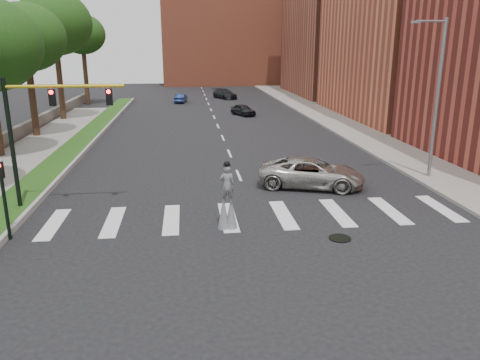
% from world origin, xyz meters
% --- Properties ---
extents(ground_plane, '(160.00, 160.00, 0.00)m').
position_xyz_m(ground_plane, '(0.00, 0.00, 0.00)').
color(ground_plane, black).
rests_on(ground_plane, ground).
extents(grass_median, '(2.00, 60.00, 0.25)m').
position_xyz_m(grass_median, '(-11.50, 20.00, 0.12)').
color(grass_median, '#1D4413').
rests_on(grass_median, ground).
extents(median_curb, '(0.20, 60.00, 0.28)m').
position_xyz_m(median_curb, '(-10.45, 20.00, 0.14)').
color(median_curb, '#979791').
rests_on(median_curb, ground).
extents(sidewalk_right, '(5.00, 90.00, 0.18)m').
position_xyz_m(sidewalk_right, '(12.50, 25.00, 0.09)').
color(sidewalk_right, gray).
rests_on(sidewalk_right, ground).
extents(stone_wall, '(0.50, 56.00, 1.10)m').
position_xyz_m(stone_wall, '(-17.00, 22.00, 0.55)').
color(stone_wall, '#5D5850').
rests_on(stone_wall, ground).
extents(manhole, '(0.90, 0.90, 0.04)m').
position_xyz_m(manhole, '(3.00, -2.00, 0.02)').
color(manhole, black).
rests_on(manhole, ground).
extents(building_mid, '(16.00, 22.00, 24.00)m').
position_xyz_m(building_mid, '(22.00, 30.00, 12.00)').
color(building_mid, '#CA5C3F').
rests_on(building_mid, ground).
extents(building_far, '(16.00, 22.00, 20.00)m').
position_xyz_m(building_far, '(22.00, 54.00, 10.00)').
color(building_far, '#954A37').
rests_on(building_far, ground).
extents(building_backdrop, '(26.00, 14.00, 18.00)m').
position_xyz_m(building_backdrop, '(6.00, 78.00, 9.00)').
color(building_backdrop, '#CA5C3F').
rests_on(building_backdrop, ground).
extents(streetlight, '(2.05, 0.20, 9.00)m').
position_xyz_m(streetlight, '(10.90, 6.00, 4.90)').
color(streetlight, slate).
rests_on(streetlight, ground).
extents(traffic_signal, '(5.30, 0.23, 6.20)m').
position_xyz_m(traffic_signal, '(-9.78, 3.00, 4.15)').
color(traffic_signal, black).
rests_on(traffic_signal, ground).
extents(secondary_signal, '(0.25, 0.21, 3.23)m').
position_xyz_m(secondary_signal, '(-10.30, -0.50, 1.95)').
color(secondary_signal, black).
rests_on(secondary_signal, ground).
extents(stilt_performer, '(0.84, 0.53, 2.97)m').
position_xyz_m(stilt_performer, '(-1.44, -0.33, 1.16)').
color(stilt_performer, '#311E13').
rests_on(stilt_performer, ground).
extents(suv_crossing, '(6.27, 4.28, 1.59)m').
position_xyz_m(suv_crossing, '(3.75, 5.22, 0.80)').
color(suv_crossing, '#B0ADA7').
rests_on(suv_crossing, ground).
extents(car_near, '(2.85, 3.92, 1.24)m').
position_xyz_m(car_near, '(3.31, 32.87, 0.62)').
color(car_near, black).
rests_on(car_near, ground).
extents(car_mid, '(1.81, 3.81, 1.21)m').
position_xyz_m(car_mid, '(-3.67, 45.84, 0.60)').
color(car_mid, navy).
rests_on(car_mid, ground).
extents(car_far, '(3.76, 5.17, 1.39)m').
position_xyz_m(car_far, '(2.71, 50.09, 0.70)').
color(car_far, black).
rests_on(car_far, ground).
extents(tree_3, '(6.42, 6.42, 10.90)m').
position_xyz_m(tree_3, '(-15.75, 22.13, 8.13)').
color(tree_3, '#311E13').
rests_on(tree_3, ground).
extents(tree_4, '(7.39, 7.39, 12.81)m').
position_xyz_m(tree_4, '(-15.74, 31.45, 9.63)').
color(tree_4, '#311E13').
rests_on(tree_4, ground).
extents(tree_5, '(5.86, 5.86, 11.38)m').
position_xyz_m(tree_5, '(-15.84, 45.01, 8.82)').
color(tree_5, '#311E13').
rests_on(tree_5, ground).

